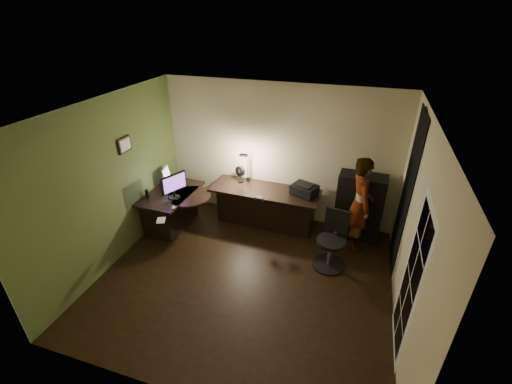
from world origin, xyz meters
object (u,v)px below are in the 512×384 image
(desk_left, at_px, (173,209))
(office_chair, at_px, (331,242))
(desk_right, at_px, (265,207))
(cabinet, at_px, (359,206))
(monitor, at_px, (173,189))
(person, at_px, (360,204))

(desk_left, relative_size, office_chair, 1.31)
(desk_right, xyz_separation_m, cabinet, (1.74, 0.21, 0.23))
(office_chair, bearing_deg, desk_right, 159.26)
(office_chair, bearing_deg, desk_left, -173.82)
(monitor, xyz_separation_m, person, (3.27, 0.58, -0.05))
(desk_left, bearing_deg, desk_right, 21.31)
(desk_right, distance_m, person, 1.81)
(desk_right, xyz_separation_m, person, (1.74, -0.15, 0.47))
(monitor, bearing_deg, person, 34.92)
(desk_left, relative_size, monitor, 2.47)
(person, bearing_deg, desk_right, 67.37)
(monitor, bearing_deg, desk_right, 50.42)
(desk_right, bearing_deg, desk_left, -158.76)
(monitor, bearing_deg, office_chair, 22.18)
(cabinet, height_order, monitor, cabinet)
(desk_right, height_order, office_chair, office_chair)
(desk_left, relative_size, cabinet, 1.04)
(person, bearing_deg, desk_left, 79.51)
(person, bearing_deg, monitor, 82.30)
(desk_right, height_order, cabinet, cabinet)
(desk_left, xyz_separation_m, office_chair, (3.07, -0.28, 0.12))
(desk_left, xyz_separation_m, cabinet, (3.43, 0.79, 0.25))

